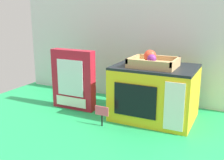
{
  "coord_description": "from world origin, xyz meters",
  "views": [
    {
      "loc": [
        0.58,
        -1.23,
        0.55
      ],
      "look_at": [
        -0.03,
        0.03,
        0.18
      ],
      "focal_mm": 43.86,
      "sensor_mm": 36.0,
      "label": 1
    }
  ],
  "objects_px": {
    "toy_microwave": "(154,92)",
    "price_sign": "(102,113)",
    "cookie_set_box": "(73,80)",
    "food_groups_crate": "(153,62)"
  },
  "relations": [
    {
      "from": "cookie_set_box",
      "to": "food_groups_crate",
      "type": "bearing_deg",
      "value": 4.42
    },
    {
      "from": "toy_microwave",
      "to": "cookie_set_box",
      "type": "distance_m",
      "value": 0.46
    },
    {
      "from": "toy_microwave",
      "to": "food_groups_crate",
      "type": "distance_m",
      "value": 0.16
    },
    {
      "from": "toy_microwave",
      "to": "food_groups_crate",
      "type": "xyz_separation_m",
      "value": [
        -0.01,
        -0.03,
        0.16
      ]
    },
    {
      "from": "cookie_set_box",
      "to": "price_sign",
      "type": "xyz_separation_m",
      "value": [
        0.26,
        -0.15,
        -0.1
      ]
    },
    {
      "from": "toy_microwave",
      "to": "price_sign",
      "type": "xyz_separation_m",
      "value": [
        -0.19,
        -0.21,
        -0.07
      ]
    },
    {
      "from": "toy_microwave",
      "to": "price_sign",
      "type": "bearing_deg",
      "value": -131.99
    },
    {
      "from": "toy_microwave",
      "to": "price_sign",
      "type": "distance_m",
      "value": 0.29
    },
    {
      "from": "toy_microwave",
      "to": "price_sign",
      "type": "relative_size",
      "value": 4.02
    },
    {
      "from": "food_groups_crate",
      "to": "price_sign",
      "type": "xyz_separation_m",
      "value": [
        -0.18,
        -0.18,
        -0.23
      ]
    }
  ]
}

